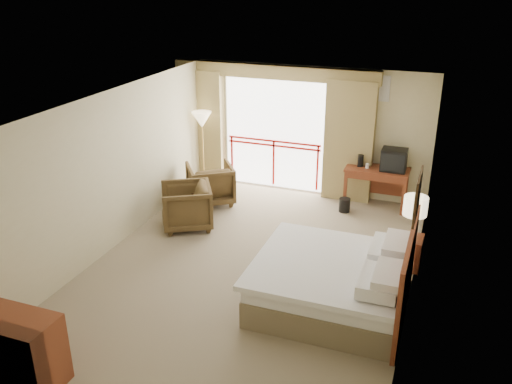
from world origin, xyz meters
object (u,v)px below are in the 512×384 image
at_px(bed, 335,282).
at_px(nightstand, 410,252).
at_px(tv, 394,160).
at_px(armchair_near, 187,226).
at_px(armchair_far, 211,202).
at_px(dresser, 6,348).
at_px(floor_lamp, 202,123).
at_px(wastebasket, 344,205).
at_px(table_lamp, 415,207).
at_px(desk, 377,176).
at_px(side_table, 199,197).

bearing_deg(bed, nightstand, 58.87).
xyz_separation_m(tv, armchair_near, (-3.46, -2.18, -1.03)).
distance_m(bed, nightstand, 1.74).
relative_size(armchair_far, dresser, 0.68).
bearing_deg(floor_lamp, armchair_near, -73.23).
bearing_deg(tv, armchair_near, -145.69).
relative_size(wastebasket, dresser, 0.21).
xyz_separation_m(armchair_near, floor_lamp, (-0.61, 2.02, 1.44)).
xyz_separation_m(tv, dresser, (-3.54, -6.58, -0.58)).
height_order(table_lamp, desk, table_lamp).
bearing_deg(side_table, armchair_far, 93.09).
relative_size(desk, armchair_near, 1.37).
relative_size(nightstand, armchair_near, 0.58).
bearing_deg(floor_lamp, table_lamp, -23.72).
height_order(armchair_near, floor_lamp, floor_lamp).
bearing_deg(side_table, floor_lamp, 112.29).
height_order(bed, wastebasket, bed).
xyz_separation_m(desk, tv, (0.30, -0.06, 0.40)).
distance_m(nightstand, wastebasket, 2.28).
bearing_deg(wastebasket, desk, 45.87).
bearing_deg(side_table, table_lamp, -8.91).
height_order(bed, side_table, bed).
bearing_deg(nightstand, side_table, 172.31).
distance_m(table_lamp, floor_lamp, 5.12).
distance_m(tv, wastebasket, 1.31).
bearing_deg(armchair_near, desk, 95.00).
height_order(tv, armchair_far, tv).
bearing_deg(wastebasket, armchair_near, -147.19).
relative_size(bed, nightstand, 4.00).
bearing_deg(wastebasket, bed, -80.80).
bearing_deg(bed, side_table, 145.71).
height_order(desk, wastebasket, desk).
bearing_deg(table_lamp, armchair_far, 163.43).
xyz_separation_m(bed, floor_lamp, (-3.78, 3.59, 1.06)).
height_order(tv, armchair_near, tv).
xyz_separation_m(nightstand, floor_lamp, (-4.67, 2.10, 1.17)).
bearing_deg(floor_lamp, desk, 3.25).
bearing_deg(dresser, desk, 62.26).
xyz_separation_m(nightstand, tv, (-0.60, 2.26, 0.77)).
bearing_deg(side_table, desk, 26.99).
relative_size(table_lamp, dresser, 0.49).
height_order(armchair_far, armchair_near, armchair_near).
relative_size(wastebasket, armchair_near, 0.31).
height_order(wastebasket, dresser, dresser).
height_order(wastebasket, armchair_far, armchair_far).
xyz_separation_m(armchair_far, armchair_near, (0.06, -1.20, 0.00)).
bearing_deg(nightstand, armchair_far, 164.69).
distance_m(armchair_near, dresser, 4.43).
distance_m(bed, tv, 3.81).
relative_size(bed, table_lamp, 3.21).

